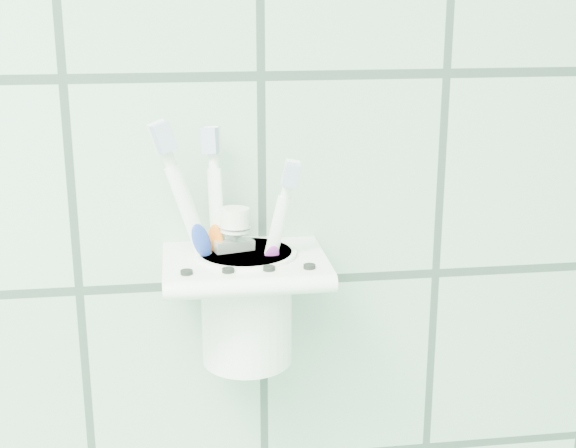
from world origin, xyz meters
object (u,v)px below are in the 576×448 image
Objects in this scene: holder_bracket at (245,267)px; cup at (247,302)px; toothbrush_orange at (247,251)px; toothpaste_tube at (231,271)px; toothbrush_blue at (221,245)px; toothbrush_pink at (237,234)px.

holder_bracket is 0.03m from cup.
toothbrush_orange is 0.02m from toothpaste_tube.
toothbrush_blue reaches higher than holder_bracket.
toothbrush_orange is at bearing 9.68° from toothbrush_pink.
toothbrush_pink is 0.02m from toothbrush_blue.
toothbrush_pink reaches higher than toothbrush_blue.
toothpaste_tube reaches higher than holder_bracket.
toothbrush_blue is 1.10× the size of toothbrush_orange.
holder_bracket is 0.64× the size of toothbrush_pink.
toothbrush_blue reaches higher than toothbrush_orange.
toothbrush_orange is 1.37× the size of toothpaste_tube.
toothbrush_pink is at bearing -21.36° from toothpaste_tube.
toothbrush_pink is 1.08× the size of toothbrush_blue.
holder_bracket is 1.36× the size of cup.
toothbrush_pink is (-0.01, -0.00, 0.06)m from cup.
toothbrush_pink is 0.02m from toothbrush_orange.
toothbrush_blue reaches higher than toothpaste_tube.
toothbrush_orange is at bearing 73.37° from cup.
holder_bracket is 0.69× the size of toothbrush_blue.
cup is 0.06m from toothbrush_blue.
toothbrush_pink reaches higher than cup.
toothbrush_pink is at bearing -148.75° from toothbrush_orange.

